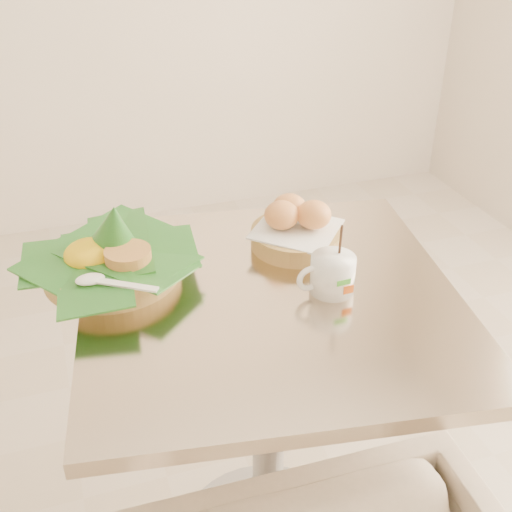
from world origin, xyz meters
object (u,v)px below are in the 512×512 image
object	(u,v)px
cafe_table	(269,382)
rice_basket	(110,256)
coffee_mug	(331,273)
bread_basket	(296,228)

from	to	relation	value
cafe_table	rice_basket	xyz separation A→B (m)	(-0.27, 0.16, 0.27)
coffee_mug	rice_basket	bearing A→B (deg)	154.21
cafe_table	coffee_mug	xyz separation A→B (m)	(0.11, -0.03, 0.26)
cafe_table	rice_basket	bearing A→B (deg)	149.64
rice_basket	coffee_mug	distance (m)	0.43
bread_basket	cafe_table	bearing A→B (deg)	-125.53
cafe_table	bread_basket	world-z (taller)	bread_basket
coffee_mug	bread_basket	bearing A→B (deg)	89.38
bread_basket	coffee_mug	size ratio (longest dim) A/B	1.58
rice_basket	bread_basket	world-z (taller)	rice_basket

